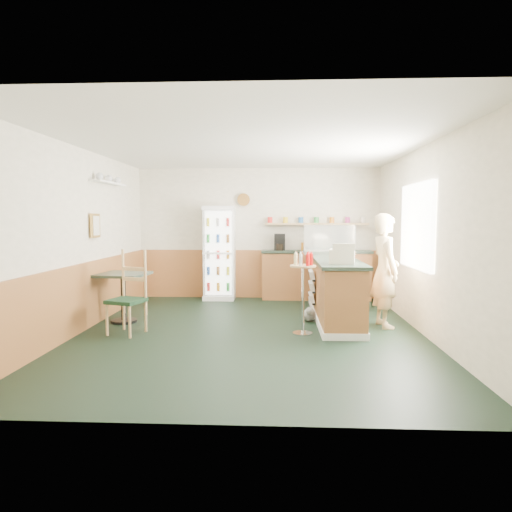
# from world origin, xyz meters

# --- Properties ---
(ground) EXTENTS (6.00, 6.00, 0.00)m
(ground) POSITION_xyz_m (0.00, 0.00, 0.00)
(ground) COLOR black
(ground) RESTS_ON ground
(room_envelope) EXTENTS (5.04, 6.02, 2.72)m
(room_envelope) POSITION_xyz_m (-0.23, 0.73, 1.52)
(room_envelope) COLOR #EFE4CC
(room_envelope) RESTS_ON ground
(service_counter) EXTENTS (0.68, 3.01, 1.01)m
(service_counter) POSITION_xyz_m (1.35, 1.07, 0.46)
(service_counter) COLOR #AC6337
(service_counter) RESTS_ON ground
(back_counter) EXTENTS (2.24, 0.42, 1.69)m
(back_counter) POSITION_xyz_m (1.19, 2.80, 0.55)
(back_counter) COLOR #AC6337
(back_counter) RESTS_ON ground
(drinks_fridge) EXTENTS (0.63, 0.53, 1.91)m
(drinks_fridge) POSITION_xyz_m (-0.78, 2.74, 0.96)
(drinks_fridge) COLOR white
(drinks_fridge) RESTS_ON ground
(display_case) EXTENTS (0.92, 0.48, 0.52)m
(display_case) POSITION_xyz_m (1.35, 1.88, 1.27)
(display_case) COLOR silver
(display_case) RESTS_ON service_counter
(cash_register) EXTENTS (0.41, 0.43, 0.21)m
(cash_register) POSITION_xyz_m (1.35, 0.12, 1.11)
(cash_register) COLOR beige
(cash_register) RESTS_ON service_counter
(shopkeeper) EXTENTS (0.50, 0.64, 1.74)m
(shopkeeper) POSITION_xyz_m (2.05, 0.46, 0.87)
(shopkeeper) COLOR tan
(shopkeeper) RESTS_ON ground
(condiment_stand) EXTENTS (0.37, 0.37, 1.16)m
(condiment_stand) POSITION_xyz_m (0.78, -0.05, 0.77)
(condiment_stand) COLOR silver
(condiment_stand) RESTS_ON ground
(newspaper_rack) EXTENTS (0.09, 0.48, 0.56)m
(newspaper_rack) POSITION_xyz_m (0.99, 1.16, 0.50)
(newspaper_rack) COLOR black
(newspaper_rack) RESTS_ON ground
(cafe_table) EXTENTS (0.81, 0.81, 0.79)m
(cafe_table) POSITION_xyz_m (-2.05, 0.56, 0.56)
(cafe_table) COLOR black
(cafe_table) RESTS_ON ground
(cafe_chair) EXTENTS (0.56, 0.57, 1.21)m
(cafe_chair) POSITION_xyz_m (-1.76, -0.07, 0.63)
(cafe_chair) COLOR black
(cafe_chair) RESTS_ON ground
(dog_doorstop) EXTENTS (0.21, 0.27, 0.25)m
(dog_doorstop) POSITION_xyz_m (0.93, 0.75, 0.12)
(dog_doorstop) COLOR #969691
(dog_doorstop) RESTS_ON ground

